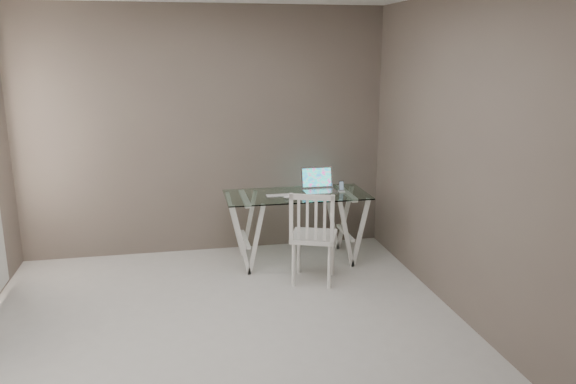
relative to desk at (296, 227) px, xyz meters
The scene contains 7 objects.
room 2.35m from the desk, 120.03° to the right, with size 4.50×4.52×2.71m.
desk is the anchor object (origin of this frame).
chair 0.64m from the desk, 87.46° to the right, with size 0.55×0.55×0.93m.
laptop 0.51m from the desk, 19.73° to the left, with size 0.35×0.30×0.24m.
keyboard 0.42m from the desk, 169.42° to the right, with size 0.26×0.11×0.01m, color silver.
mouse 0.43m from the desk, 126.99° to the right, with size 0.10×0.06×0.03m, color silver.
phone_dock 0.63m from the desk, ahead, with size 0.06×0.06×0.12m.
Camera 1 is at (-0.31, -3.91, 2.21)m, focal length 35.00 mm.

